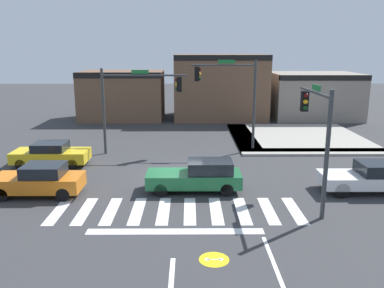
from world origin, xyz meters
name	(u,v)px	position (x,y,z in m)	size (l,w,h in m)	color
ground_plane	(179,178)	(0.00, 0.00, 0.00)	(120.00, 120.00, 0.00)	#353538
crosswalk_near	(177,211)	(0.00, -4.50, 0.00)	(10.71, 2.97, 0.01)	silver
bike_detector_marking	(214,259)	(1.36, -8.59, 0.00)	(1.01, 1.01, 0.01)	yellow
curb_corner_northeast	(292,138)	(8.49, 9.42, 0.07)	(10.00, 10.60, 0.15)	#9E998E
storefront_row	(226,91)	(4.18, 19.22, 2.69)	(27.20, 6.93, 6.27)	brown
traffic_signal_northeast	(231,89)	(3.30, 6.06, 4.23)	(4.36, 0.32, 6.11)	#383A3D
traffic_signal_northwest	(137,95)	(-2.87, 5.22, 3.90)	(5.54, 0.32, 5.61)	#383A3D
traffic_signal_southeast	(316,123)	(6.02, -3.69, 3.69)	(0.32, 4.36, 5.30)	#383A3D
car_orange	(39,180)	(-6.57, -2.56, 0.75)	(4.14, 1.76, 1.51)	orange
car_yellow	(51,154)	(-7.72, 2.41, 0.71)	(4.39, 1.85, 1.41)	gold
car_white	(372,177)	(9.42, -2.17, 0.76)	(4.54, 1.87, 1.47)	white
car_green	(198,176)	(0.96, -2.00, 0.76)	(4.60, 1.72, 1.53)	#1E6638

